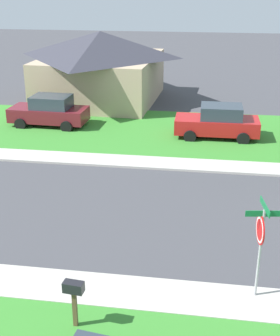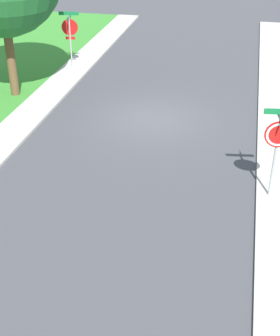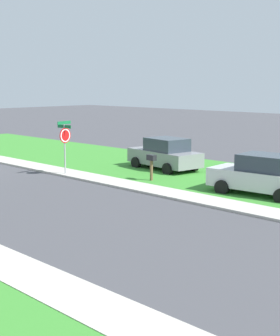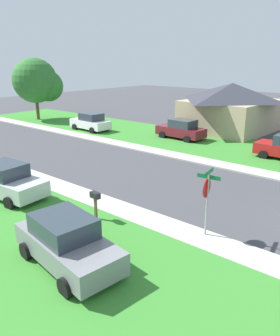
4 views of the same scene
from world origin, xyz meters
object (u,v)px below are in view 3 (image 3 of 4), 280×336
car_silver_driveway_right (263,175)px  car_grey_behind_trees (165,154)px  mailbox (151,161)px  stop_sign_far_corner (65,139)px

car_silver_driveway_right → car_grey_behind_trees: bearing=-104.9°
car_silver_driveway_right → mailbox: bearing=-79.1°
stop_sign_far_corner → car_silver_driveway_right: bearing=106.2°
car_silver_driveway_right → mailbox: 5.46m
car_silver_driveway_right → car_grey_behind_trees: (-1.89, -7.11, 0.00)m
mailbox → car_grey_behind_trees: bearing=-149.1°
mailbox → car_silver_driveway_right: bearing=100.9°
stop_sign_far_corner → car_silver_driveway_right: (-2.82, 9.69, -1.01)m
stop_sign_far_corner → car_grey_behind_trees: stop_sign_far_corner is taller
stop_sign_far_corner → mailbox: 4.76m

